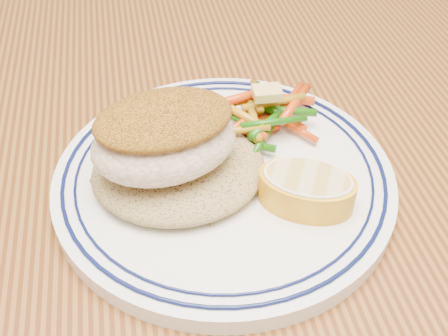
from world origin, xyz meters
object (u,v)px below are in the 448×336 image
vegetable_pile (259,116)px  lemon_wedge (307,188)px  rice_pilaf (179,166)px  fish_fillet (164,137)px  plate (224,178)px  dining_table (269,267)px

vegetable_pile → lemon_wedge: 0.09m
rice_pilaf → vegetable_pile: vegetable_pile is taller
fish_fillet → rice_pilaf: bearing=21.1°
plate → lemon_wedge: (0.05, -0.04, 0.02)m
rice_pilaf → lemon_wedge: (0.09, -0.04, 0.00)m
rice_pilaf → lemon_wedge: 0.10m
fish_fillet → vegetable_pile: fish_fillet is taller
plate → lemon_wedge: size_ratio=3.06×
plate → fish_fillet: (-0.04, -0.00, 0.05)m
dining_table → vegetable_pile: (0.00, 0.06, 0.13)m
dining_table → rice_pilaf: 0.14m
plate → dining_table: bearing=-16.8°
fish_fillet → lemon_wedge: bearing=-22.2°
plate → rice_pilaf: size_ratio=2.00×
vegetable_pile → lemon_wedge: size_ratio=1.20×
plate → fish_fillet: bearing=-175.3°
plate → lemon_wedge: 0.07m
rice_pilaf → fish_fillet: (-0.01, -0.00, 0.03)m
vegetable_pile → lemon_wedge: (0.01, -0.09, 0.00)m
fish_fillet → vegetable_pile: (0.08, 0.05, -0.03)m
fish_fillet → vegetable_pile: 0.10m
dining_table → lemon_wedge: 0.13m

